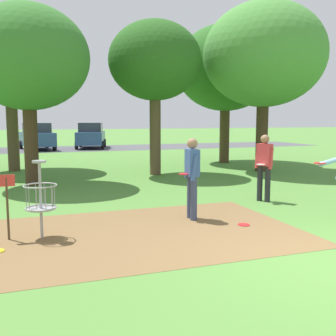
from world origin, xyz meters
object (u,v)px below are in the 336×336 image
(player_waiting_right, at_px, (264,164))
(frisbee_near_basket, at_px, (244,225))
(disc_golf_basket, at_px, (37,197))
(parked_car_center_left, at_px, (37,136))
(tree_far_left, at_px, (155,62))
(tree_mid_left, at_px, (9,58))
(tree_mid_center, at_px, (27,58))
(parked_car_center_right, at_px, (91,135))
(player_waiting_left, at_px, (192,174))
(tree_near_right, at_px, (226,68))
(tree_near_left, at_px, (264,55))

(player_waiting_right, xyz_separation_m, frisbee_near_basket, (-1.68, -1.90, -0.96))
(disc_golf_basket, bearing_deg, parked_car_center_left, 88.39)
(tree_far_left, bearing_deg, disc_golf_basket, -122.04)
(player_waiting_right, bearing_deg, tree_mid_left, 125.53)
(tree_mid_center, relative_size, tree_far_left, 0.98)
(parked_car_center_left, bearing_deg, parked_car_center_right, 6.18)
(player_waiting_left, distance_m, tree_mid_left, 11.00)
(disc_golf_basket, bearing_deg, tree_mid_center, 89.86)
(player_waiting_left, height_order, parked_car_center_left, parked_car_center_left)
(frisbee_near_basket, height_order, tree_near_right, tree_near_right)
(tree_near_left, relative_size, tree_mid_center, 1.18)
(tree_mid_left, bearing_deg, disc_golf_basket, -86.51)
(player_waiting_right, xyz_separation_m, tree_near_right, (3.35, 8.61, 3.51))
(player_waiting_right, bearing_deg, parked_car_center_right, 93.34)
(parked_car_center_left, bearing_deg, disc_golf_basket, -91.61)
(tree_mid_left, xyz_separation_m, tree_mid_center, (0.63, -3.98, -0.53))
(disc_golf_basket, height_order, frisbee_near_basket, disc_golf_basket)
(disc_golf_basket, relative_size, frisbee_near_basket, 5.95)
(tree_mid_left, height_order, tree_far_left, tree_mid_left)
(player_waiting_right, height_order, parked_car_center_left, parked_car_center_left)
(parked_car_center_right, bearing_deg, frisbee_near_basket, -91.21)
(player_waiting_left, distance_m, frisbee_near_basket, 1.48)
(frisbee_near_basket, relative_size, tree_mid_center, 0.04)
(tree_far_left, bearing_deg, player_waiting_left, -101.41)
(parked_car_center_right, bearing_deg, disc_golf_basket, -101.17)
(frisbee_near_basket, xyz_separation_m, parked_car_center_left, (-3.28, 22.11, 0.91))
(tree_mid_left, bearing_deg, parked_car_center_left, 83.95)
(disc_golf_basket, xyz_separation_m, tree_near_right, (8.91, 10.06, 3.73))
(frisbee_near_basket, xyz_separation_m, tree_mid_center, (-3.87, 6.57, 3.96))
(player_waiting_right, relative_size, tree_near_left, 0.26)
(tree_near_right, bearing_deg, tree_near_left, -91.58)
(player_waiting_right, distance_m, tree_mid_left, 11.20)
(tree_mid_center, bearing_deg, tree_near_left, 3.54)
(tree_far_left, relative_size, parked_car_center_left, 1.29)
(tree_mid_left, relative_size, parked_car_center_left, 1.43)
(tree_near_left, xyz_separation_m, tree_mid_left, (-9.44, 3.43, -0.10))
(frisbee_near_basket, xyz_separation_m, tree_far_left, (0.58, 7.58, 4.19))
(tree_mid_left, distance_m, tree_far_left, 5.90)
(frisbee_near_basket, bearing_deg, tree_near_right, 64.42)
(parked_car_center_left, bearing_deg, player_waiting_right, -76.23)
(frisbee_near_basket, distance_m, tree_near_right, 12.48)
(frisbee_near_basket, relative_size, tree_near_right, 0.04)
(tree_near_left, bearing_deg, player_waiting_left, -132.22)
(tree_far_left, distance_m, parked_car_center_right, 15.29)
(player_waiting_left, xyz_separation_m, tree_near_right, (5.81, 9.69, 3.51))
(parked_car_center_right, bearing_deg, tree_mid_left, -112.58)
(player_waiting_left, xyz_separation_m, player_waiting_right, (2.46, 1.09, 0.00))
(frisbee_near_basket, bearing_deg, tree_near_left, 55.26)
(tree_mid_left, bearing_deg, player_waiting_right, -54.47)
(tree_near_right, xyz_separation_m, tree_mid_center, (-8.90, -3.93, -0.52))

